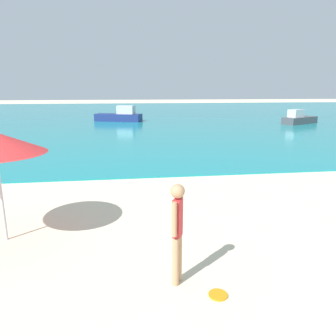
% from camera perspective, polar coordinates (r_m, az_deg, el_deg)
% --- Properties ---
extents(water, '(160.00, 60.00, 0.06)m').
position_cam_1_polar(water, '(40.41, -6.20, 9.78)').
color(water, teal).
rests_on(water, ground).
extents(person_standing, '(0.22, 0.33, 1.60)m').
position_cam_1_polar(person_standing, '(4.79, 1.71, -10.85)').
color(person_standing, tan).
rests_on(person_standing, ground).
extents(frisbee, '(0.28, 0.28, 0.03)m').
position_cam_1_polar(frisbee, '(5.01, 9.03, -21.70)').
color(frisbee, orange).
rests_on(frisbee, ground).
extents(boat_near, '(3.77, 2.74, 1.24)m').
position_cam_1_polar(boat_near, '(29.70, 22.58, 8.22)').
color(boat_near, '#4C4C51').
rests_on(boat_near, water).
extents(boat_far, '(4.48, 2.75, 1.45)m').
position_cam_1_polar(boat_far, '(30.03, -8.66, 9.31)').
color(boat_far, navy).
rests_on(boat_far, water).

